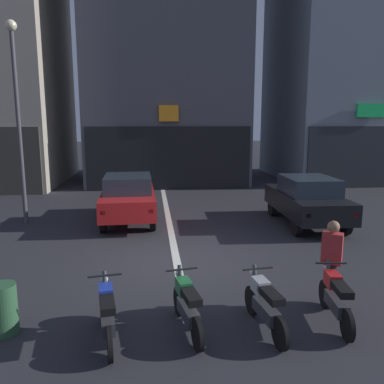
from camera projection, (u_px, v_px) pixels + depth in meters
ground_plane at (177, 262)px, 9.67m from camera, size 120.00×120.00×0.00m
lane_centre_line at (167, 209)px, 15.54m from camera, size 0.20×18.00×0.01m
building_mid_block at (165, 11)px, 21.75m from camera, size 8.64×7.26×19.11m
building_far_right at (363, 2)px, 22.83m from camera, size 9.50×8.27×20.73m
car_red_crossing_near at (128, 197)px, 13.45m from camera, size 1.89×4.15×1.64m
car_black_parked_kerbside at (307, 199)px, 13.05m from camera, size 1.87×4.15×1.64m
street_lamp at (17, 103)px, 12.73m from camera, size 0.36×0.36×6.62m
motorcycle_blue_row_leftmost at (107, 313)px, 6.16m from camera, size 0.55×1.66×0.98m
motorcycle_green_row_left_mid at (187, 305)px, 6.43m from camera, size 0.55×1.66×0.98m
motorcycle_silver_row_centre at (265, 304)px, 6.46m from camera, size 0.55×1.67×0.98m
motorcycle_red_row_right_mid at (336, 297)px, 6.71m from camera, size 0.55×1.67×0.98m
person_by_motorcycles at (331, 264)px, 7.20m from camera, size 0.42×0.38×1.67m
trash_bin at (4, 309)px, 6.35m from camera, size 0.44×0.44×0.85m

